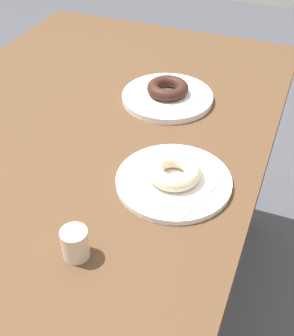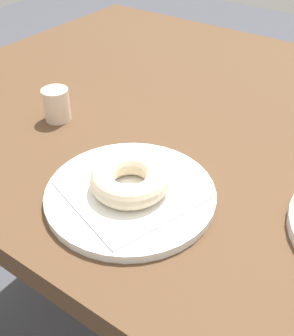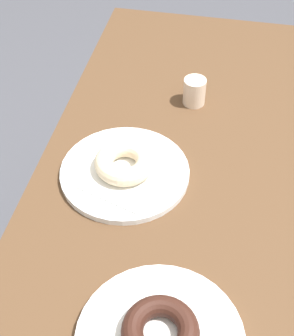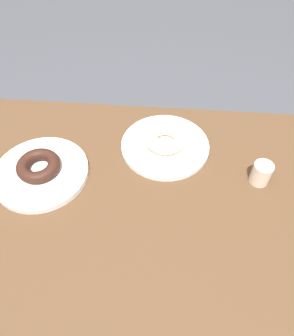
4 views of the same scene
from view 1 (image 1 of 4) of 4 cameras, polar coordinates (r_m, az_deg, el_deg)
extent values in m
plane|color=#42434A|center=(1.51, -6.38, -17.90)|extent=(6.00, 6.00, 0.00)
cube|color=#4D3420|center=(1.01, -9.15, 3.48)|extent=(1.29, 0.83, 0.04)
cylinder|color=#4B3D16|center=(1.75, -9.55, 6.73)|extent=(0.05, 0.05, 0.67)
cylinder|color=#4B3D16|center=(1.56, 13.91, 1.42)|extent=(0.05, 0.05, 0.67)
cylinder|color=white|center=(0.85, 3.45, -1.69)|extent=(0.22, 0.22, 0.01)
cube|color=white|center=(0.85, 3.46, -1.32)|extent=(0.19, 0.19, 0.00)
torus|color=beige|center=(0.84, 3.51, -0.42)|extent=(0.10, 0.10, 0.03)
cylinder|color=white|center=(1.10, 2.64, 9.09)|extent=(0.22, 0.22, 0.02)
cube|color=white|center=(1.10, 2.66, 9.49)|extent=(0.19, 0.19, 0.00)
torus|color=#331A13|center=(1.09, 2.68, 10.21)|extent=(0.10, 0.10, 0.03)
cylinder|color=beige|center=(0.72, -9.21, -9.56)|extent=(0.04, 0.04, 0.05)
camera|label=2|loc=(0.90, 31.84, 21.10)|focal=44.36mm
camera|label=3|loc=(1.24, 7.45, 42.53)|focal=53.83mm
camera|label=4|loc=(0.97, -36.78, 34.94)|focal=33.97mm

